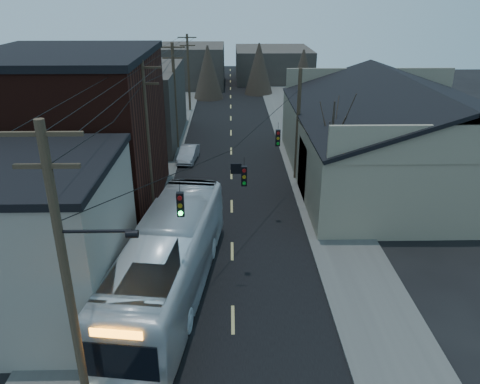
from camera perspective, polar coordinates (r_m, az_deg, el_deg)
name	(u,v)px	position (r m, az deg, el deg)	size (l,w,h in m)	color
road_surface	(231,158)	(41.24, -1.08, 4.14)	(9.00, 110.00, 0.02)	black
sidewalk_left	(157,158)	(41.73, -10.07, 4.08)	(4.00, 110.00, 0.12)	#474744
sidewalk_right	(305,157)	(41.74, 7.90, 4.23)	(4.00, 110.00, 0.12)	#474744
building_clapboard	(25,243)	(22.44, -24.72, -5.62)	(8.00, 8.00, 7.00)	gray
building_brick	(74,137)	(31.79, -19.54, 6.36)	(10.00, 12.00, 10.00)	black
building_left_far	(132,104)	(47.03, -12.99, 10.38)	(9.00, 14.00, 7.00)	#37302C
warehouse	(401,145)	(37.95, 19.04, 5.40)	(16.16, 20.60, 7.73)	gray
building_far_left	(191,65)	(74.94, -5.95, 15.09)	(10.00, 12.00, 6.00)	#37302C
building_far_right	(273,64)	(80.03, 4.01, 15.31)	(12.00, 14.00, 5.00)	#37302C
bare_tree	(330,156)	(31.30, 10.95, 4.35)	(0.40, 0.40, 7.20)	black
utility_lines	(188,120)	(34.33, -6.37, 8.67)	(11.24, 45.28, 10.50)	#382B1E
bus	(169,261)	(22.48, -8.68, -8.28)	(3.15, 13.44, 3.74)	silver
parked_car	(188,154)	(40.67, -6.31, 4.66)	(1.35, 3.88, 1.28)	#929399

